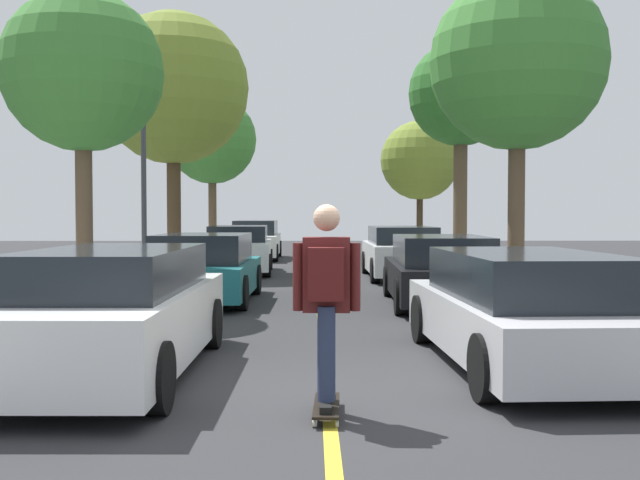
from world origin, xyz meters
The scene contains 18 objects.
ground centered at (0.00, 0.00, 0.00)m, with size 80.00×80.00×0.00m, color #2D2D30.
center_line centered at (0.00, 4.00, 0.00)m, with size 0.12×39.20×0.01m, color gold.
parked_car_left_nearest centered at (-2.27, 1.23, 0.69)m, with size 1.87×4.60×1.37m.
parked_car_left_near centered at (-2.27, 7.84, 0.65)m, with size 2.06×4.10×1.33m.
parked_car_left_far centered at (-2.28, 14.83, 0.68)m, with size 2.05×4.20×1.37m.
parked_car_left_farthest centered at (-2.27, 21.47, 0.72)m, with size 1.85×4.56×1.46m.
parked_car_right_nearest centered at (2.28, 1.62, 0.65)m, with size 2.11×4.65×1.30m.
parked_car_right_near centered at (2.27, 7.26, 0.65)m, with size 2.03×4.36×1.32m.
parked_car_right_far centered at (2.27, 13.20, 0.69)m, with size 1.94×4.42×1.38m.
street_tree_left_nearest centered at (-4.21, 6.56, 4.23)m, with size 2.85×2.85×5.54m.
street_tree_left_near centered at (-4.21, 15.22, 5.37)m, with size 4.42×4.42×7.46m.
street_tree_left_far centered at (-4.21, 23.74, 4.71)m, with size 3.60×3.60×6.39m.
street_tree_right_nearest centered at (4.21, 9.07, 4.91)m, with size 3.72×3.72×6.66m.
street_tree_right_near centered at (4.21, 15.08, 5.17)m, with size 3.06×3.06×6.63m.
street_tree_right_far centered at (4.21, 23.28, 3.85)m, with size 3.18×3.18×5.32m.
streetlamp centered at (-4.02, 10.49, 3.04)m, with size 0.36×0.24×5.00m.
skateboard centered at (-0.02, -0.42, 0.09)m, with size 0.26×0.85×0.10m.
skateboarder centered at (-0.02, -0.45, 1.07)m, with size 0.58×0.70×1.72m.
Camera 1 is at (-0.15, -6.78, 1.75)m, focal length 41.93 mm.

